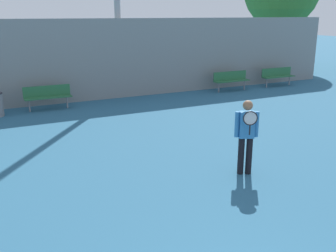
# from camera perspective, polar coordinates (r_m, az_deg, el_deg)

# --- Properties ---
(tennis_player) EXTENTS (0.51, 0.49, 1.68)m
(tennis_player) POSITION_cam_1_polar(r_m,az_deg,el_deg) (8.76, 11.30, -1.05)
(tennis_player) COLOR black
(tennis_player) RESTS_ON ground_plane
(bench_courtside_near) EXTENTS (1.72, 0.40, 0.89)m
(bench_courtside_near) POSITION_cam_1_polar(r_m,az_deg,el_deg) (15.35, -17.08, 4.36)
(bench_courtside_near) COLOR #28663D
(bench_courtside_near) RESTS_ON ground_plane
(bench_courtside_far) EXTENTS (1.80, 0.40, 0.89)m
(bench_courtside_far) POSITION_cam_1_polar(r_m,az_deg,el_deg) (18.58, 9.13, 6.79)
(bench_courtside_far) COLOR #28663D
(bench_courtside_far) RESTS_ON ground_plane
(bench_by_gate) EXTENTS (1.82, 0.40, 0.89)m
(bench_by_gate) POSITION_cam_1_polar(r_m,az_deg,el_deg) (20.32, 15.61, 7.19)
(bench_by_gate) COLOR #28663D
(bench_by_gate) RESTS_ON ground_plane
(back_fence) EXTENTS (28.45, 0.06, 3.29)m
(back_fence) POSITION_cam_1_polar(r_m,az_deg,el_deg) (15.99, -17.39, 8.73)
(back_fence) COLOR gray
(back_fence) RESTS_ON ground_plane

